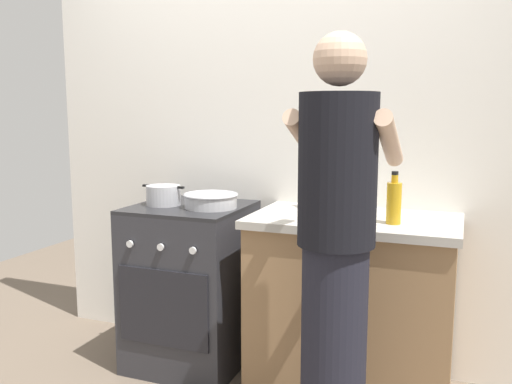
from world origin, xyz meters
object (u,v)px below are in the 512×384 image
at_px(stove_range, 191,285).
at_px(oil_bottle, 394,202).
at_px(utensil_crock, 316,191).
at_px(person, 336,254).
at_px(mixing_bowl, 211,200).
at_px(pot, 163,195).

height_order(stove_range, oil_bottle, oil_bottle).
bearing_deg(stove_range, utensil_crock, 13.02).
bearing_deg(person, stove_range, 148.98).
xyz_separation_m(mixing_bowl, utensil_crock, (0.53, 0.18, 0.05)).
height_order(pot, oil_bottle, oil_bottle).
height_order(utensil_crock, person, person).
bearing_deg(oil_bottle, pot, 177.52).
bearing_deg(pot, utensil_crock, 13.36).
bearing_deg(utensil_crock, person, -69.02).
relative_size(stove_range, oil_bottle, 3.73).
distance_m(stove_range, mixing_bowl, 0.51).
xyz_separation_m(stove_range, utensil_crock, (0.67, 0.15, 0.55)).
bearing_deg(mixing_bowl, oil_bottle, -4.11).
bearing_deg(oil_bottle, mixing_bowl, 175.89).
height_order(mixing_bowl, person, person).
bearing_deg(oil_bottle, stove_range, 175.26).
xyz_separation_m(pot, mixing_bowl, (0.28, 0.02, -0.01)).
bearing_deg(pot, mixing_bowl, 3.12).
relative_size(mixing_bowl, person, 0.17).
xyz_separation_m(stove_range, person, (0.94, -0.57, 0.41)).
distance_m(mixing_bowl, utensil_crock, 0.56).
bearing_deg(utensil_crock, oil_bottle, -29.54).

